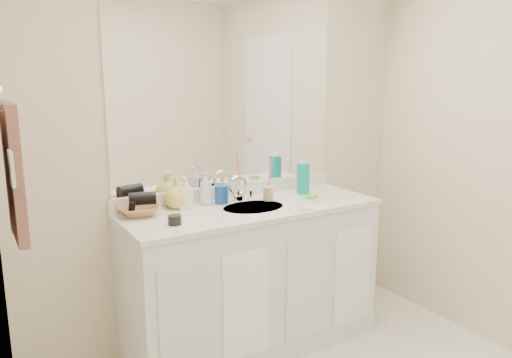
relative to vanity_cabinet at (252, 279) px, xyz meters
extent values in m
cube|color=beige|center=(0.00, 0.28, 0.77)|extent=(2.60, 0.02, 2.40)
cube|color=beige|center=(-1.30, -1.02, 0.77)|extent=(0.02, 2.60, 2.40)
cube|color=silver|center=(0.00, 0.00, 0.00)|extent=(1.50, 0.55, 0.85)
cube|color=silver|center=(0.00, 0.00, 0.44)|extent=(1.52, 0.57, 0.03)
cube|color=white|center=(0.00, 0.26, 0.50)|extent=(1.52, 0.03, 0.08)
cylinder|color=beige|center=(0.00, -0.02, 0.44)|extent=(0.37, 0.37, 0.02)
cylinder|color=silver|center=(0.00, 0.16, 0.51)|extent=(0.02, 0.02, 0.11)
cube|color=white|center=(0.00, 0.27, 1.14)|extent=(1.48, 0.01, 1.20)
cylinder|color=navy|center=(-0.12, 0.15, 0.51)|extent=(0.10, 0.10, 0.11)
cylinder|color=#C8BE8D|center=(0.16, 0.06, 0.50)|extent=(0.08, 0.08, 0.09)
cylinder|color=#FD42A9|center=(0.17, 0.06, 0.60)|extent=(0.02, 0.04, 0.21)
cylinder|color=#0C938E|center=(0.44, 0.10, 0.55)|extent=(0.09, 0.09, 0.20)
cube|color=silver|center=(0.38, -0.08, 0.46)|extent=(0.12, 0.11, 0.01)
cube|color=#6DDC35|center=(0.38, -0.08, 0.48)|extent=(0.08, 0.06, 0.02)
cube|color=yellow|center=(0.22, -0.24, 0.46)|extent=(0.11, 0.06, 0.00)
cylinder|color=black|center=(-0.52, -0.11, 0.48)|extent=(0.07, 0.07, 0.05)
imported|color=silver|center=(-0.21, 0.17, 0.55)|extent=(0.09, 0.10, 0.19)
imported|color=#FFFDCF|center=(-0.35, 0.16, 0.55)|extent=(0.10, 0.10, 0.18)
imported|color=#E5D659|center=(-0.39, 0.19, 0.54)|extent=(0.17, 0.17, 0.18)
imported|color=#B17247|center=(-0.62, 0.15, 0.48)|extent=(0.26, 0.26, 0.05)
cylinder|color=black|center=(-0.60, 0.15, 0.54)|extent=(0.16, 0.10, 0.07)
torus|color=silver|center=(-1.27, -0.25, 1.12)|extent=(0.01, 0.11, 0.11)
cube|color=brown|center=(-1.25, -0.25, 0.82)|extent=(0.04, 0.32, 0.55)
cube|color=silver|center=(-1.27, -0.45, 0.88)|extent=(0.01, 0.08, 0.13)
camera|label=1|loc=(-1.43, -2.41, 1.21)|focal=35.00mm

